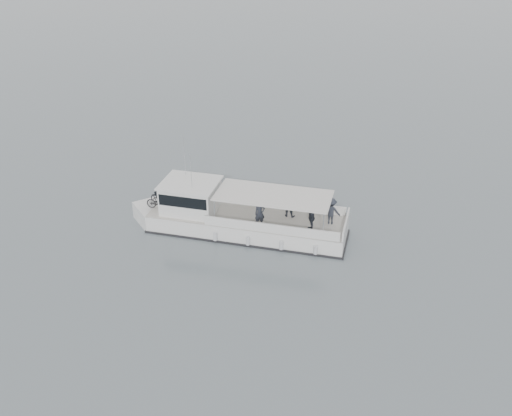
% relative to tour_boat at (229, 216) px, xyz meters
% --- Properties ---
extents(ground, '(1400.00, 1400.00, 0.00)m').
position_rel_tour_boat_xyz_m(ground, '(6.46, -3.61, -0.84)').
color(ground, slate).
rests_on(ground, ground).
extents(tour_boat, '(12.25, 4.19, 5.10)m').
position_rel_tour_boat_xyz_m(tour_boat, '(0.00, 0.00, 0.00)').
color(tour_boat, white).
rests_on(tour_boat, ground).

